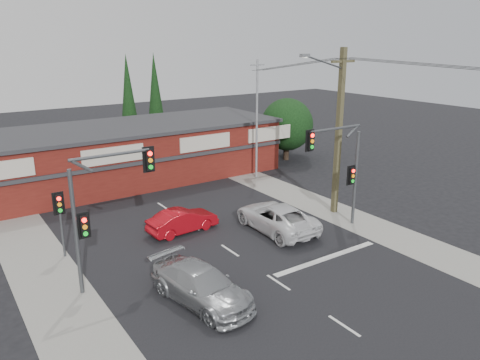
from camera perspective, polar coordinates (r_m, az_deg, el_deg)
ground at (r=22.88m, az=1.43°, el=-10.32°), size 120.00×120.00×0.00m
road_strip at (r=26.71m, az=-4.84°, el=-6.22°), size 14.00×70.00×0.01m
verge_left at (r=24.16m, az=-22.97°, el=-10.19°), size 3.00×70.00×0.02m
verge_right at (r=31.43m, az=8.78°, el=-2.75°), size 3.00×70.00×0.02m
stop_line at (r=23.90m, az=10.51°, el=-9.33°), size 6.50×0.35×0.01m
white_suv at (r=26.60m, az=4.43°, el=-4.53°), size 2.73×5.64×1.55m
silver_suv at (r=19.71m, az=-4.75°, el=-12.67°), size 2.95×5.46×1.50m
red_sedan at (r=26.52m, az=-7.01°, el=-4.93°), size 4.13×1.72×1.33m
lane_dashes at (r=27.46m, az=-5.80°, el=-5.57°), size 0.12×49.44×0.01m
shop_building at (r=36.21m, az=-15.71°, el=2.93°), size 27.30×8.40×4.22m
tree_cluster at (r=42.25m, az=5.55°, el=6.47°), size 5.90×5.10×5.50m
conifer_near at (r=43.63m, az=-13.46°, el=9.85°), size 1.80×1.80×9.25m
conifer_far at (r=46.80m, az=-10.30°, el=10.48°), size 1.80×1.80×9.25m
traffic_mast_left at (r=20.39m, az=-16.78°, el=-2.54°), size 3.77×0.27×5.97m
traffic_mast_right at (r=26.48m, az=12.40°, el=2.24°), size 3.96×0.27×5.97m
pedestal_signal at (r=24.38m, az=-21.12°, el=-3.59°), size 0.55×0.27×3.38m
utility_pole at (r=28.57m, az=11.80°, el=6.31°), size 4.38×0.59×10.00m
steel_pole at (r=35.82m, az=2.07°, el=7.61°), size 1.20×0.16×9.00m
power_lines at (r=24.78m, az=21.74°, el=12.44°), size 2.01×29.00×1.22m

